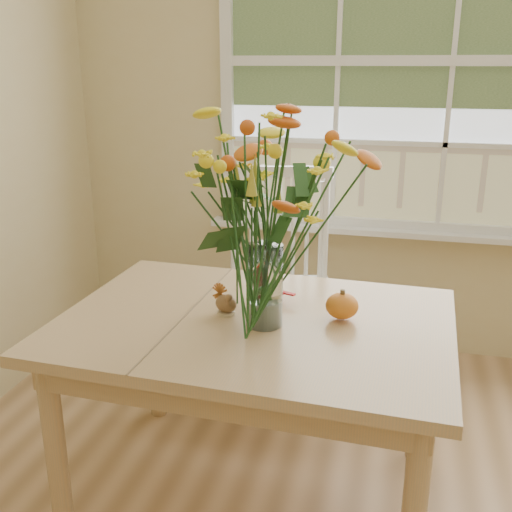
# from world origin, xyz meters

# --- Properties ---
(wall_back) EXTENTS (4.00, 0.02, 2.70)m
(wall_back) POSITION_xyz_m (0.00, 2.25, 1.35)
(wall_back) COLOR beige
(wall_back) RESTS_ON floor
(window) EXTENTS (2.42, 0.12, 1.74)m
(window) POSITION_xyz_m (0.00, 2.21, 1.53)
(window) COLOR silver
(window) RESTS_ON wall_back
(dining_table) EXTENTS (1.36, 0.99, 0.71)m
(dining_table) POSITION_xyz_m (-0.65, 0.88, 0.62)
(dining_table) COLOR tan
(dining_table) RESTS_ON floor
(windsor_chair) EXTENTS (0.58, 0.57, 1.06)m
(windsor_chair) POSITION_xyz_m (-0.73, 1.68, 0.59)
(windsor_chair) COLOR white
(windsor_chair) RESTS_ON floor
(flower_vase) EXTENTS (0.57, 0.57, 0.68)m
(flower_vase) POSITION_xyz_m (-0.61, 0.85, 1.12)
(flower_vase) COLOR white
(flower_vase) RESTS_ON dining_table
(pumpkin) EXTENTS (0.11, 0.11, 0.09)m
(pumpkin) POSITION_xyz_m (-0.36, 0.95, 0.75)
(pumpkin) COLOR orange
(pumpkin) RESTS_ON dining_table
(turkey_figurine) EXTENTS (0.09, 0.08, 0.10)m
(turkey_figurine) POSITION_xyz_m (-0.76, 0.90, 0.75)
(turkey_figurine) COLOR #CCB78C
(turkey_figurine) RESTS_ON dining_table
(dark_gourd) EXTENTS (0.12, 0.08, 0.08)m
(dark_gourd) POSITION_xyz_m (-0.63, 1.07, 0.75)
(dark_gourd) COLOR #38160F
(dark_gourd) RESTS_ON dining_table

